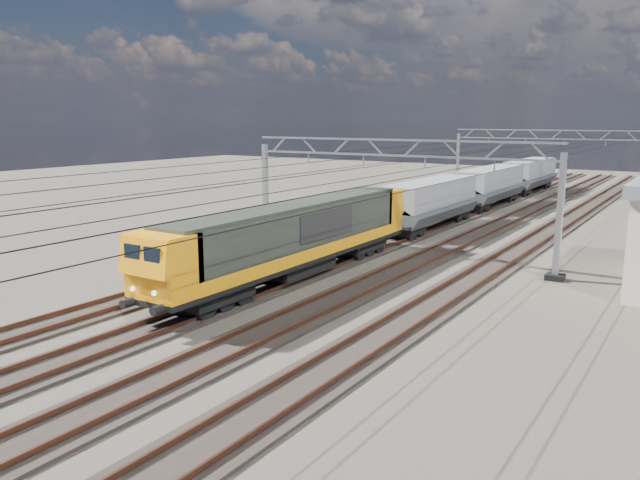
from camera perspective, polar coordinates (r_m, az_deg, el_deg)
The scene contains 12 objects.
ground at distance 34.40m, azimuth 3.55°, elevation -2.89°, with size 160.00×160.00×0.00m, color black.
track_outer_west at distance 37.60m, azimuth -4.44°, elevation -1.58°, with size 2.60×140.00×0.30m.
track_loco at distance 35.38m, azimuth 0.72°, elevation -2.35°, with size 2.60×140.00×0.30m.
track_inner_east at distance 33.48m, azimuth 6.54°, elevation -3.20°, with size 2.60×140.00×0.30m.
track_outer_east at distance 31.98m, azimuth 12.98°, elevation -4.10°, with size 2.60×140.00×0.30m.
catenary_gantry_mid at distance 37.19m, azimuth 6.66°, elevation 4.23°, with size 19.90×0.90×7.11m.
catenary_gantry_far at distance 71.17m, azimuth 19.73°, elevation 6.90°, with size 19.90×0.90×7.11m.
overhead_wires at distance 40.64m, azimuth 9.24°, elevation 7.35°, with size 12.03×140.00×0.53m.
locomotive at distance 32.32m, azimuth -2.27°, elevation 0.43°, with size 2.76×21.10×3.62m.
hopper_wagon_lead at distance 47.72m, azimuth 10.07°, elevation 3.61°, with size 3.38×13.00×3.25m.
hopper_wagon_mid at distance 60.98m, azimuth 15.31°, elevation 4.98°, with size 3.38×13.00×3.25m.
hopper_wagon_third at distance 74.58m, azimuth 18.67°, elevation 5.84°, with size 3.38×13.00×3.25m.
Camera 1 is at (16.31, -29.14, 8.29)m, focal length 35.00 mm.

